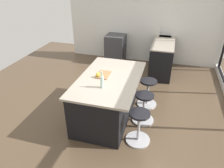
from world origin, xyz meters
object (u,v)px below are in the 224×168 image
(stool_by_window, at_px, (148,93))
(cutting_board, at_px, (103,75))
(kitchen_island, at_px, (107,96))
(oven_range, at_px, (116,48))
(stool_near_camera, at_px, (139,128))
(apple_yellow, at_px, (98,74))
(water_bottle, at_px, (102,81))
(stool_middle, at_px, (144,109))

(stool_by_window, bearing_deg, cutting_board, -58.52)
(kitchen_island, relative_size, cutting_board, 5.27)
(oven_range, height_order, stool_near_camera, oven_range)
(apple_yellow, bearing_deg, stool_near_camera, 59.29)
(stool_near_camera, bearing_deg, kitchen_island, -128.41)
(apple_yellow, bearing_deg, water_bottle, 29.68)
(oven_range, bearing_deg, stool_by_window, 30.69)
(oven_range, bearing_deg, stool_near_camera, 21.30)
(apple_yellow, bearing_deg, kitchen_island, 105.89)
(stool_by_window, height_order, stool_middle, same)
(stool_middle, xyz_separation_m, cutting_board, (-0.07, -0.86, 0.60))
(stool_middle, height_order, stool_near_camera, same)
(apple_yellow, relative_size, water_bottle, 0.27)
(stool_near_camera, bearing_deg, stool_middle, 180.00)
(stool_middle, relative_size, water_bottle, 1.98)
(water_bottle, bearing_deg, kitchen_island, -176.04)
(oven_range, bearing_deg, stool_middle, 25.20)
(stool_middle, relative_size, stool_near_camera, 1.00)
(kitchen_island, bearing_deg, cutting_board, -125.01)
(oven_range, xyz_separation_m, water_bottle, (3.28, 0.63, 0.57))
(oven_range, relative_size, kitchen_island, 0.46)
(stool_near_camera, bearing_deg, stool_by_window, 180.00)
(kitchen_island, bearing_deg, oven_range, -168.18)
(stool_near_camera, distance_m, water_bottle, 1.04)
(kitchen_island, height_order, stool_near_camera, kitchen_island)
(water_bottle, bearing_deg, stool_middle, 118.61)
(kitchen_island, relative_size, water_bottle, 6.08)
(kitchen_island, height_order, cutting_board, cutting_board)
(apple_yellow, bearing_deg, stool_middle, 93.01)
(stool_middle, distance_m, water_bottle, 1.09)
(stool_middle, relative_size, cutting_board, 1.72)
(oven_range, distance_m, water_bottle, 3.39)
(stool_middle, height_order, water_bottle, water_bottle)
(kitchen_island, xyz_separation_m, water_bottle, (0.40, 0.03, 0.56))
(apple_yellow, bearing_deg, stool_by_window, 124.96)
(kitchen_island, distance_m, apple_yellow, 0.53)
(stool_by_window, bearing_deg, stool_near_camera, 0.00)
(kitchen_island, xyz_separation_m, cutting_board, (-0.07, -0.10, 0.45))
(kitchen_island, xyz_separation_m, stool_near_camera, (0.60, 0.75, -0.16))
(cutting_board, xyz_separation_m, water_bottle, (0.47, 0.13, 0.11))
(stool_by_window, relative_size, stool_near_camera, 1.00)
(stool_by_window, relative_size, apple_yellow, 7.33)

